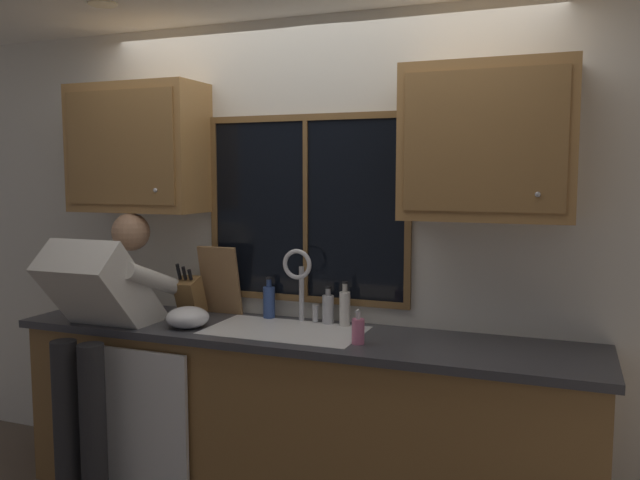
% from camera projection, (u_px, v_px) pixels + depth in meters
% --- Properties ---
extents(back_wall, '(5.35, 0.12, 2.55)m').
position_uv_depth(back_wall, '(320.00, 254.00, 3.56)').
color(back_wall, silver).
rests_on(back_wall, floor).
extents(ceiling_downlight_left, '(0.14, 0.14, 0.01)m').
position_uv_depth(ceiling_downlight_left, '(103.00, 4.00, 3.14)').
color(ceiling_downlight_left, '#FFEAB2').
extents(window_glass, '(1.10, 0.02, 0.95)m').
position_uv_depth(window_glass, '(306.00, 209.00, 3.49)').
color(window_glass, black).
extents(window_frame_top, '(1.17, 0.02, 0.04)m').
position_uv_depth(window_frame_top, '(306.00, 117.00, 3.43)').
color(window_frame_top, brown).
extents(window_frame_bottom, '(1.17, 0.02, 0.04)m').
position_uv_depth(window_frame_bottom, '(306.00, 299.00, 3.53)').
color(window_frame_bottom, brown).
extents(window_frame_left, '(0.03, 0.02, 0.95)m').
position_uv_depth(window_frame_left, '(215.00, 207.00, 3.69)').
color(window_frame_left, brown).
extents(window_frame_right, '(0.03, 0.02, 0.95)m').
position_uv_depth(window_frame_right, '(408.00, 212.00, 3.28)').
color(window_frame_right, brown).
extents(window_mullion_center, '(0.02, 0.02, 0.95)m').
position_uv_depth(window_mullion_center, '(306.00, 209.00, 3.48)').
color(window_mullion_center, brown).
extents(lower_cabinet_run, '(2.95, 0.58, 0.88)m').
position_uv_depth(lower_cabinet_run, '(295.00, 422.00, 3.32)').
color(lower_cabinet_run, olive).
rests_on(lower_cabinet_run, floor).
extents(countertop, '(3.01, 0.62, 0.04)m').
position_uv_depth(countertop, '(294.00, 336.00, 3.26)').
color(countertop, '#38383D').
rests_on(countertop, lower_cabinet_run).
extents(dishwasher_front, '(0.60, 0.02, 0.74)m').
position_uv_depth(dishwasher_front, '(137.00, 420.00, 3.30)').
color(dishwasher_front, white).
extents(upper_cabinet_left, '(0.78, 0.36, 0.72)m').
position_uv_depth(upper_cabinet_left, '(138.00, 149.00, 3.66)').
color(upper_cabinet_left, '#9E703D').
extents(upper_cabinet_right, '(0.78, 0.36, 0.72)m').
position_uv_depth(upper_cabinet_right, '(488.00, 143.00, 2.96)').
color(upper_cabinet_right, '#9E703D').
extents(sink, '(0.80, 0.46, 0.21)m').
position_uv_depth(sink, '(285.00, 349.00, 3.29)').
color(sink, silver).
rests_on(sink, lower_cabinet_run).
extents(faucet, '(0.18, 0.09, 0.40)m').
position_uv_depth(faucet, '(300.00, 276.00, 3.42)').
color(faucet, silver).
rests_on(faucet, countertop).
extents(person_standing, '(0.53, 0.71, 1.50)m').
position_uv_depth(person_standing, '(100.00, 323.00, 3.35)').
color(person_standing, '#262628').
rests_on(person_standing, floor).
extents(knife_block, '(0.12, 0.18, 0.32)m').
position_uv_depth(knife_block, '(190.00, 297.00, 3.62)').
color(knife_block, brown).
rests_on(knife_block, countertop).
extents(cutting_board, '(0.24, 0.10, 0.39)m').
position_uv_depth(cutting_board, '(220.00, 281.00, 3.64)').
color(cutting_board, '#997047').
rests_on(cutting_board, countertop).
extents(mixing_bowl, '(0.22, 0.22, 0.11)m').
position_uv_depth(mixing_bowl, '(188.00, 318.00, 3.35)').
color(mixing_bowl, silver).
rests_on(mixing_bowl, countertop).
extents(soap_dispenser, '(0.06, 0.07, 0.17)m').
position_uv_depth(soap_dispenser, '(358.00, 331.00, 3.02)').
color(soap_dispenser, pink).
rests_on(soap_dispenser, countertop).
extents(bottle_green_glass, '(0.06, 0.06, 0.20)m').
position_uv_depth(bottle_green_glass, '(328.00, 308.00, 3.42)').
color(bottle_green_glass, '#B7B7BC').
rests_on(bottle_green_glass, countertop).
extents(bottle_tall_clear, '(0.07, 0.07, 0.23)m').
position_uv_depth(bottle_tall_clear, '(269.00, 301.00, 3.56)').
color(bottle_tall_clear, '#334C8C').
rests_on(bottle_tall_clear, countertop).
extents(bottle_amber_small, '(0.06, 0.06, 0.24)m').
position_uv_depth(bottle_amber_small, '(345.00, 308.00, 3.37)').
color(bottle_amber_small, silver).
rests_on(bottle_amber_small, countertop).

